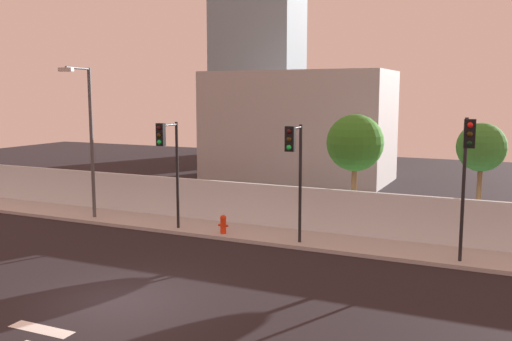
# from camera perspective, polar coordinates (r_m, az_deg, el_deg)

# --- Properties ---
(ground_plane) EXTENTS (80.00, 80.00, 0.00)m
(ground_plane) POSITION_cam_1_polar(r_m,az_deg,el_deg) (16.78, -13.85, -12.64)
(ground_plane) COLOR black
(sidewalk) EXTENTS (36.00, 2.40, 0.15)m
(sidewalk) POSITION_cam_1_polar(r_m,az_deg,el_deg) (23.41, -1.15, -6.35)
(sidewalk) COLOR #AEAEAE
(sidewalk) RESTS_ON ground
(perimeter_wall) EXTENTS (36.00, 0.18, 1.80)m
(perimeter_wall) POSITION_cam_1_polar(r_m,az_deg,el_deg) (24.33, 0.18, -3.45)
(perimeter_wall) COLOR silver
(perimeter_wall) RESTS_ON sidewalk
(traffic_light_left) EXTENTS (0.43, 1.47, 4.87)m
(traffic_light_left) POSITION_cam_1_polar(r_m,az_deg,el_deg) (19.26, 20.57, 1.04)
(traffic_light_left) COLOR black
(traffic_light_left) RESTS_ON sidewalk
(traffic_light_center) EXTENTS (0.34, 1.44, 4.49)m
(traffic_light_center) POSITION_cam_1_polar(r_m,az_deg,el_deg) (23.09, -8.89, 1.84)
(traffic_light_center) COLOR black
(traffic_light_center) RESTS_ON sidewalk
(traffic_light_right) EXTENTS (0.35, 1.55, 4.51)m
(traffic_light_right) POSITION_cam_1_polar(r_m,az_deg,el_deg) (20.50, 3.95, 1.23)
(traffic_light_right) COLOR black
(traffic_light_right) RESTS_ON sidewalk
(street_lamp_curbside) EXTENTS (0.82, 2.12, 6.79)m
(street_lamp_curbside) POSITION_cam_1_polar(r_m,az_deg,el_deg) (26.32, -16.67, 3.96)
(street_lamp_curbside) COLOR #4C4C51
(street_lamp_curbside) RESTS_ON sidewalk
(fire_hydrant) EXTENTS (0.44, 0.26, 0.77)m
(fire_hydrant) POSITION_cam_1_polar(r_m,az_deg,el_deg) (22.96, -3.34, -5.39)
(fire_hydrant) COLOR red
(fire_hydrant) RESTS_ON sidewalk
(roadside_tree_leftmost) EXTENTS (2.41, 2.41, 4.95)m
(roadside_tree_leftmost) POSITION_cam_1_polar(r_m,az_deg,el_deg) (24.04, 10.01, 2.73)
(roadside_tree_leftmost) COLOR brown
(roadside_tree_leftmost) RESTS_ON ground
(roadside_tree_midleft) EXTENTS (1.88, 1.88, 4.70)m
(roadside_tree_midleft) POSITION_cam_1_polar(r_m,az_deg,el_deg) (23.27, 21.89, 2.12)
(roadside_tree_midleft) COLOR brown
(roadside_tree_midleft) RESTS_ON ground
(low_building_distant) EXTENTS (12.28, 6.00, 7.27)m
(low_building_distant) POSITION_cam_1_polar(r_m,az_deg,el_deg) (38.19, 4.25, 4.54)
(low_building_distant) COLOR #AAAAAA
(low_building_distant) RESTS_ON ground
(tower_on_skyline) EXTENTS (7.78, 5.00, 23.91)m
(tower_on_skyline) POSITION_cam_1_polar(r_m,az_deg,el_deg) (52.86, 0.16, 14.50)
(tower_on_skyline) COLOR gray
(tower_on_skyline) RESTS_ON ground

